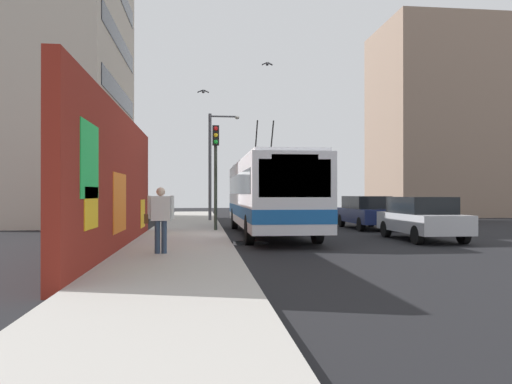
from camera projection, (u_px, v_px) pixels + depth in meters
The scene contains 13 objects.
ground_plane at pixel (226, 237), 19.11m from camera, with size 80.00×80.00×0.00m, color black.
sidewalk_slab at pixel (185, 236), 18.93m from camera, with size 48.00×3.20×0.15m, color #ADA8A0.
graffiti_wall at pixel (119, 182), 14.26m from camera, with size 13.01×0.32×4.09m.
building_far_left at pixel (62, 63), 29.06m from camera, with size 12.85×6.77×18.87m.
building_far_right at pixel (434, 122), 38.05m from camera, with size 8.01×8.42×14.60m.
city_bus at pixel (269, 193), 20.13m from camera, with size 11.38×2.59×4.87m.
parked_car_silver at pixel (421, 217), 17.81m from camera, with size 4.24×1.84×1.58m.
parked_car_navy at pixel (366, 211), 23.78m from camera, with size 4.68×1.79×1.58m.
pedestrian_near_wall at pixel (160, 214), 12.67m from camera, with size 0.23×0.76×1.71m.
traffic_light at pixel (216, 160), 20.83m from camera, with size 0.49×0.28×4.46m.
street_lamp at pixel (214, 159), 28.73m from camera, with size 0.44×1.82×6.24m.
flying_pigeons at pixel (233, 53), 21.31m from camera, with size 8.60×3.77×2.45m.
curbside_puddle at pixel (247, 243), 16.77m from camera, with size 1.53×1.53×0.00m, color black.
Camera 1 is at (-19.13, 0.96, 1.69)m, focal length 34.44 mm.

